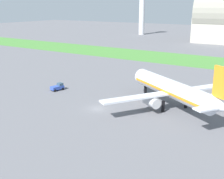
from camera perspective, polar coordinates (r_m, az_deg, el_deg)
name	(u,v)px	position (r m, az deg, el deg)	size (l,w,h in m)	color
ground_plane	(98,109)	(66.98, -2.85, -3.76)	(600.00, 600.00, 0.00)	slate
grass_taxiway_strip	(196,61)	(129.71, 16.06, 5.46)	(360.00, 28.00, 0.08)	#478438
airplane_midfield_jet	(173,90)	(67.16, 11.78, -0.02)	(31.11, 31.08, 12.41)	silver
pushback_tug_near_gate	(58,87)	(82.35, -10.59, 0.48)	(2.74, 3.92, 1.95)	#334FB2
control_tower	(142,9)	(238.96, 5.90, 15.44)	(8.00, 8.00, 33.50)	silver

